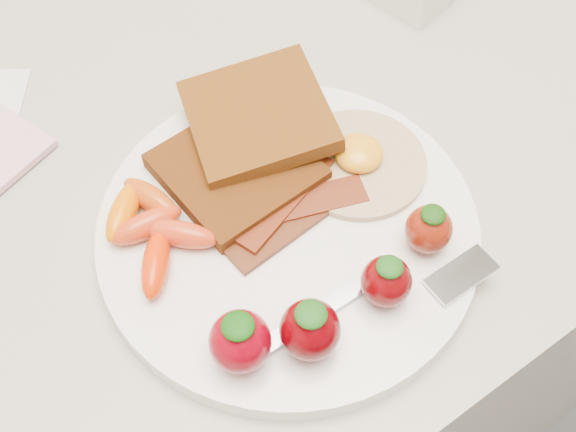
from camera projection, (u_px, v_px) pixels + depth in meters
counter at (247, 337)px, 0.96m from camera, size 2.00×0.60×0.90m
plate at (288, 231)px, 0.51m from camera, size 0.27×0.27×0.02m
toast_lower at (236, 169)px, 0.52m from camera, size 0.11×0.11×0.01m
toast_upper at (258, 116)px, 0.53m from camera, size 0.13×0.13×0.02m
fried_egg at (358, 160)px, 0.53m from camera, size 0.13×0.13×0.02m
bacon_strips at (290, 209)px, 0.51m from camera, size 0.11×0.06×0.01m
baby_carrots at (151, 227)px, 0.49m from camera, size 0.07×0.10×0.02m
strawberries at (328, 303)px, 0.45m from camera, size 0.18×0.06×0.05m
fork at (388, 292)px, 0.47m from camera, size 0.17×0.05×0.00m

